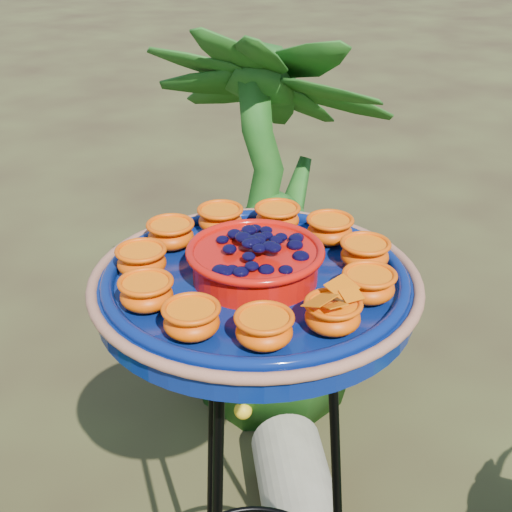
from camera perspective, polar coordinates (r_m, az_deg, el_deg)
name	(u,v)px	position (r m, az deg, el deg)	size (l,w,h in m)	color
tripod_stand	(255,482)	(1.18, -0.05, -17.62)	(0.37, 0.37, 0.84)	black
feeder_dish	(255,279)	(0.96, -0.05, -1.86)	(0.51, 0.51, 0.10)	#071855
shrub_back_right	(274,225)	(1.90, 1.44, 2.51)	(0.60, 0.60, 1.08)	#185115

